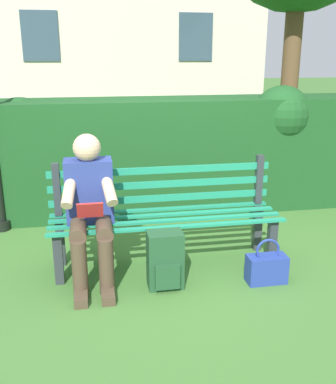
% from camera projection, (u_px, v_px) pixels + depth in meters
% --- Properties ---
extents(ground, '(60.00, 60.00, 0.00)m').
position_uv_depth(ground, '(166.00, 265.00, 3.91)').
color(ground, '#3D6B2D').
extents(park_bench, '(1.96, 0.50, 0.91)m').
position_uv_depth(park_bench, '(164.00, 213.00, 3.85)').
color(park_bench, '#2D3338').
rests_on(park_bench, ground).
extents(person_seated, '(0.44, 0.73, 1.18)m').
position_uv_depth(person_seated, '(90.00, 205.00, 3.52)').
color(person_seated, navy).
rests_on(person_seated, ground).
extents(hedge_backdrop, '(5.36, 0.82, 1.44)m').
position_uv_depth(hedge_backdrop, '(147.00, 153.00, 5.11)').
color(hedge_backdrop, '#19471E').
rests_on(hedge_backdrop, ground).
extents(backpack, '(0.28, 0.26, 0.46)m').
position_uv_depth(backpack, '(165.00, 260.00, 3.48)').
color(backpack, '#1E4728').
rests_on(backpack, ground).
extents(handbag, '(0.32, 0.15, 0.38)m').
position_uv_depth(handbag, '(267.00, 268.00, 3.58)').
color(handbag, navy).
rests_on(handbag, ground).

